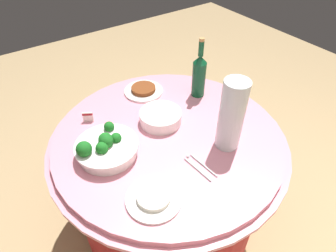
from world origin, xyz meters
name	(u,v)px	position (x,y,z in m)	size (l,w,h in m)	color
ground_plane	(168,217)	(0.00, 0.00, 0.00)	(6.00, 6.00, 0.00)	tan
buffet_table	(168,181)	(0.00, 0.00, 0.38)	(1.16, 1.16, 0.74)	maroon
broccoli_bowl	(106,147)	(0.30, -0.04, 0.78)	(0.28, 0.28, 0.12)	white
plate_stack	(161,117)	(-0.02, -0.10, 0.77)	(0.21, 0.21, 0.06)	white
wine_bottle	(199,75)	(-0.33, -0.18, 0.87)	(0.07, 0.07, 0.34)	#0D4A28
decorative_fruit_vase	(231,117)	(-0.18, 0.21, 0.90)	(0.11, 0.11, 0.34)	silver
serving_tongs	(199,166)	(0.01, 0.25, 0.74)	(0.06, 0.17, 0.01)	silver
food_plate_rice	(154,198)	(0.26, 0.28, 0.75)	(0.22, 0.22, 0.03)	white
food_plate_stir_fry	(144,90)	(-0.09, -0.37, 0.75)	(0.22, 0.22, 0.03)	white
label_placard_front	(88,116)	(0.28, -0.31, 0.77)	(0.05, 0.03, 0.05)	white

